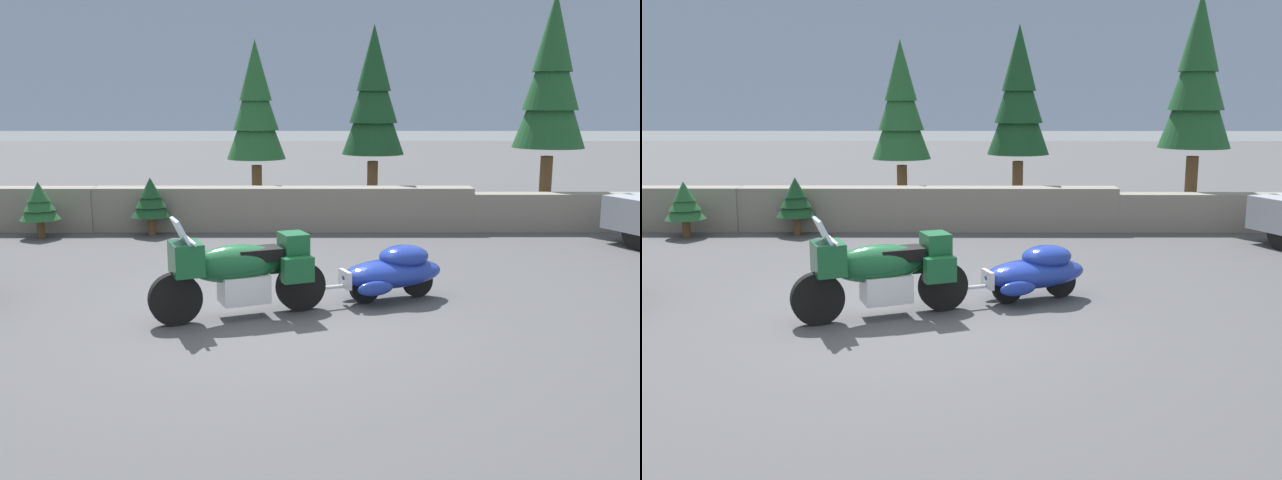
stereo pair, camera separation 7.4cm
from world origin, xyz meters
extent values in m
plane|color=#424244|center=(0.00, 0.00, 0.00)|extent=(80.00, 80.00, 0.00)
cube|color=slate|center=(0.00, 6.26, 0.46)|extent=(8.00, 0.57, 0.93)
cube|color=#8C9EB7|center=(0.00, 96.24, 8.00)|extent=(240.00, 80.00, 16.00)
cylinder|color=black|center=(-1.01, -0.27, 0.33)|extent=(0.66, 0.38, 0.66)
cylinder|color=black|center=(0.52, 0.35, 0.33)|extent=(0.66, 0.38, 0.66)
cube|color=silver|center=(-0.20, 0.06, 0.38)|extent=(0.72, 0.63, 0.36)
ellipsoid|color=#144C28|center=(-0.29, 0.02, 0.71)|extent=(1.28, 0.86, 0.48)
cube|color=#144C28|center=(-0.87, -0.21, 0.83)|extent=(0.53, 0.62, 0.40)
cube|color=#9EB7C6|center=(-0.91, -0.23, 1.16)|extent=(0.34, 0.48, 0.34)
cube|color=black|center=(-0.01, 0.13, 0.81)|extent=(0.65, 0.54, 0.16)
cube|color=#144C28|center=(0.43, 0.31, 0.91)|extent=(0.45, 0.49, 0.28)
cube|color=#144C28|center=(0.50, 0.02, 0.63)|extent=(0.43, 0.30, 0.32)
cube|color=#144C28|center=(0.27, 0.57, 0.63)|extent=(0.43, 0.30, 0.32)
cylinder|color=silver|center=(-0.82, -0.20, 1.06)|extent=(0.30, 0.66, 0.04)
cylinder|color=silver|center=(-0.96, -0.25, 0.58)|extent=(0.26, 0.16, 0.54)
cylinder|color=black|center=(1.39, 0.71, 0.22)|extent=(0.45, 0.26, 0.44)
cylinder|color=black|center=(2.16, 1.02, 0.22)|extent=(0.45, 0.26, 0.44)
ellipsoid|color=navy|center=(1.77, 0.86, 0.38)|extent=(1.65, 1.20, 0.40)
ellipsoid|color=navy|center=(1.94, 0.93, 0.60)|extent=(0.88, 0.79, 0.32)
cube|color=silver|center=(1.12, 0.59, 0.36)|extent=(0.18, 0.32, 0.24)
ellipsoid|color=navy|center=(1.51, 0.41, 0.28)|extent=(0.53, 0.33, 0.20)
ellipsoid|color=navy|center=(1.27, 1.00, 0.28)|extent=(0.53, 0.33, 0.20)
cylinder|color=silver|center=(0.76, 0.45, 0.27)|extent=(0.67, 0.31, 0.05)
cylinder|color=brown|center=(5.99, 7.64, 0.74)|extent=(0.28, 0.28, 1.47)
cone|color=#194723|center=(5.99, 7.64, 2.83)|extent=(1.61, 1.61, 2.33)
cone|color=#194723|center=(5.99, 7.64, 3.53)|extent=(1.25, 1.25, 2.04)
cone|color=#194723|center=(5.99, 7.64, 4.23)|extent=(0.89, 0.89, 1.75)
cylinder|color=brown|center=(2.05, 8.42, 0.65)|extent=(0.26, 0.26, 1.29)
cone|color=#143D1E|center=(2.05, 8.42, 2.48)|extent=(1.48, 1.48, 2.04)
cone|color=#143D1E|center=(2.05, 8.42, 3.10)|extent=(1.15, 1.15, 1.79)
cone|color=#143D1E|center=(2.05, 8.42, 3.72)|extent=(0.82, 0.82, 1.53)
cylinder|color=brown|center=(-0.75, 8.43, 0.60)|extent=(0.25, 0.25, 1.19)
cone|color=#1E5128|center=(-0.75, 8.43, 2.29)|extent=(1.41, 1.41, 1.89)
cone|color=#1E5128|center=(-0.75, 8.43, 2.86)|extent=(1.10, 1.10, 1.65)
cone|color=#1E5128|center=(-0.75, 8.43, 3.43)|extent=(0.78, 0.78, 1.41)
cylinder|color=brown|center=(-4.87, 5.42, 0.16)|extent=(0.16, 0.16, 0.33)
cone|color=#1E5128|center=(-4.87, 5.42, 0.63)|extent=(0.79, 0.79, 0.52)
cone|color=#1E5128|center=(-4.87, 5.42, 0.78)|extent=(0.62, 0.62, 0.45)
cone|color=#1E5128|center=(-4.87, 5.42, 0.94)|extent=(0.44, 0.44, 0.39)
cylinder|color=brown|center=(-2.69, 5.70, 0.17)|extent=(0.16, 0.16, 0.34)
cone|color=#143D1E|center=(-2.69, 5.70, 0.66)|extent=(0.81, 0.81, 0.54)
cone|color=#143D1E|center=(-2.69, 5.70, 0.82)|extent=(0.62, 0.62, 0.47)
cone|color=#143D1E|center=(-2.69, 5.70, 0.99)|extent=(0.44, 0.44, 0.41)
camera|label=1|loc=(0.78, -8.71, 2.73)|focal=39.90mm
camera|label=2|loc=(0.85, -8.71, 2.73)|focal=39.90mm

